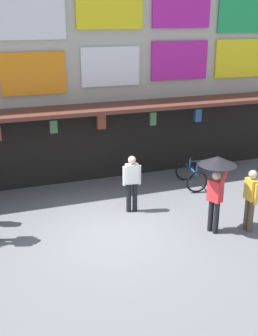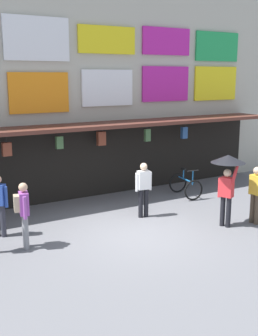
{
  "view_description": "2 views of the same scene",
  "coord_description": "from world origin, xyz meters",
  "px_view_note": "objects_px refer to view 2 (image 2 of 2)",
  "views": [
    {
      "loc": [
        -2.95,
        -9.42,
        5.34
      ],
      "look_at": [
        0.95,
        1.42,
        1.22
      ],
      "focal_mm": 45.52,
      "sensor_mm": 36.0,
      "label": 1
    },
    {
      "loc": [
        -5.7,
        -9.29,
        4.21
      ],
      "look_at": [
        0.23,
        0.79,
        1.66
      ],
      "focal_mm": 45.3,
      "sensor_mm": 36.0,
      "label": 2
    }
  ],
  "objects_px": {
    "bicycle_parked": "(186,186)",
    "pedestrian_in_purple": "(23,210)",
    "pedestrian_in_green": "(256,191)",
    "pedestrian_in_yellow": "(144,187)",
    "pedestrian_with_umbrella": "(228,170)"
  },
  "relations": [
    {
      "from": "bicycle_parked",
      "to": "pedestrian_in_green",
      "type": "height_order",
      "value": "pedestrian_in_green"
    },
    {
      "from": "bicycle_parked",
      "to": "pedestrian_in_purple",
      "type": "distance_m",
      "value": 6.58
    },
    {
      "from": "pedestrian_with_umbrella",
      "to": "pedestrian_in_yellow",
      "type": "bearing_deg",
      "value": 129.66
    },
    {
      "from": "pedestrian_with_umbrella",
      "to": "pedestrian_in_yellow",
      "type": "xyz_separation_m",
      "value": [
        -1.56,
        1.89,
        -0.69
      ]
    },
    {
      "from": "pedestrian_with_umbrella",
      "to": "pedestrian_in_purple",
      "type": "bearing_deg",
      "value": 165.82
    },
    {
      "from": "pedestrian_in_green",
      "to": "pedestrian_in_purple",
      "type": "bearing_deg",
      "value": 165.9
    },
    {
      "from": "bicycle_parked",
      "to": "pedestrian_in_purple",
      "type": "xyz_separation_m",
      "value": [
        -6.33,
        -1.68,
        0.59
      ]
    },
    {
      "from": "pedestrian_with_umbrella",
      "to": "pedestrian_in_purple",
      "type": "height_order",
      "value": "pedestrian_with_umbrella"
    },
    {
      "from": "bicycle_parked",
      "to": "pedestrian_in_green",
      "type": "distance_m",
      "value": 3.32
    },
    {
      "from": "pedestrian_in_green",
      "to": "pedestrian_in_yellow",
      "type": "distance_m",
      "value": 3.28
    },
    {
      "from": "pedestrian_in_green",
      "to": "pedestrian_in_yellow",
      "type": "height_order",
      "value": "same"
    },
    {
      "from": "pedestrian_in_yellow",
      "to": "pedestrian_in_purple",
      "type": "relative_size",
      "value": 1.0
    },
    {
      "from": "pedestrian_in_yellow",
      "to": "pedestrian_in_purple",
      "type": "xyz_separation_m",
      "value": [
        -3.83,
        -0.52,
        0.04
      ]
    },
    {
      "from": "pedestrian_in_yellow",
      "to": "pedestrian_with_umbrella",
      "type": "bearing_deg",
      "value": -50.34
    },
    {
      "from": "pedestrian_in_green",
      "to": "bicycle_parked",
      "type": "bearing_deg",
      "value": 89.99
    }
  ]
}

